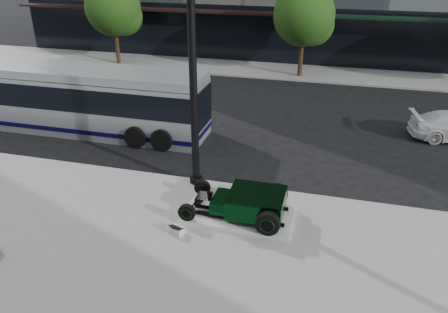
# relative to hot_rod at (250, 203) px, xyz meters

# --- Properties ---
(ground) EXTENTS (120.00, 120.00, 0.00)m
(ground) POSITION_rel_hot_rod_xyz_m (-1.26, 4.02, -0.70)
(ground) COLOR black
(ground) RESTS_ON ground
(sidewalk_far) EXTENTS (70.00, 4.00, 0.12)m
(sidewalk_far) POSITION_rel_hot_rod_xyz_m (-1.26, 18.02, -0.64)
(sidewalk_far) COLOR gray
(sidewalk_far) RESTS_ON ground
(street_trees) EXTENTS (29.80, 3.80, 5.70)m
(street_trees) POSITION_rel_hot_rod_xyz_m (-0.12, 17.09, 3.07)
(street_trees) COLOR black
(street_trees) RESTS_ON sidewalk_far
(display_plinth) EXTENTS (3.40, 1.80, 0.15)m
(display_plinth) POSITION_rel_hot_rod_xyz_m (-0.33, -0.00, -0.50)
(display_plinth) COLOR silver
(display_plinth) RESTS_ON sidewalk_near
(hot_rod) EXTENTS (3.22, 2.00, 0.81)m
(hot_rod) POSITION_rel_hot_rod_xyz_m (0.00, 0.00, 0.00)
(hot_rod) COLOR black
(hot_rod) RESTS_ON display_plinth
(info_plaque) EXTENTS (0.47, 0.40, 0.31)m
(info_plaque) POSITION_rel_hot_rod_xyz_m (-1.91, -1.33, -0.45)
(info_plaque) COLOR silver
(info_plaque) RESTS_ON sidewalk_near
(lamppost) EXTENTS (0.48, 0.48, 8.64)m
(lamppost) POSITION_rel_hot_rod_xyz_m (-2.34, 1.79, 3.42)
(lamppost) COLOR black
(lamppost) RESTS_ON sidewalk_near
(transit_bus) EXTENTS (12.12, 2.88, 2.92)m
(transit_bus) POSITION_rel_hot_rod_xyz_m (-9.24, 5.50, 0.79)
(transit_bus) COLOR #A8ACB1
(transit_bus) RESTS_ON ground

